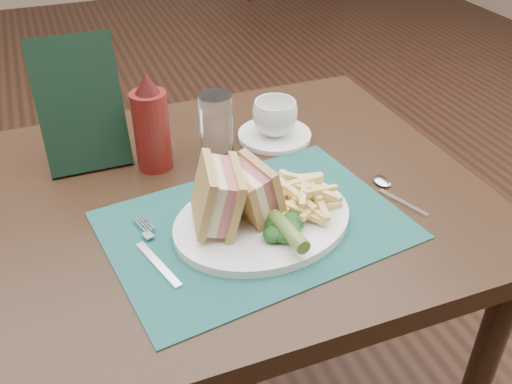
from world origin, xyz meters
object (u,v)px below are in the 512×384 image
(saucer, at_px, (275,135))
(sandwich_half_b, at_px, (241,194))
(table_main, at_px, (229,333))
(check_presenter, at_px, (80,104))
(ketchup_bottle, at_px, (151,122))
(coffee_cup, at_px, (275,117))
(drinking_glass, at_px, (216,127))
(sandwich_half_a, at_px, (204,197))
(placemat, at_px, (255,225))
(plate, at_px, (263,221))

(saucer, bearing_deg, sandwich_half_b, -122.78)
(table_main, bearing_deg, check_presenter, 138.24)
(table_main, relative_size, ketchup_bottle, 4.84)
(sandwich_half_b, xyz_separation_m, saucer, (0.17, 0.26, -0.06))
(coffee_cup, bearing_deg, drinking_glass, -166.71)
(table_main, relative_size, check_presenter, 3.66)
(sandwich_half_a, relative_size, saucer, 0.73)
(ketchup_bottle, distance_m, check_presenter, 0.13)
(table_main, distance_m, placemat, 0.39)
(plate, xyz_separation_m, sandwich_half_a, (-0.09, 0.01, 0.06))
(sandwich_half_a, distance_m, coffee_cup, 0.34)
(check_presenter, bearing_deg, sandwich_half_a, -64.45)
(placemat, bearing_deg, check_presenter, 126.24)
(drinking_glass, xyz_separation_m, ketchup_bottle, (-0.12, 0.01, 0.03))
(plate, height_order, ketchup_bottle, ketchup_bottle)
(placemat, height_order, check_presenter, check_presenter)
(sandwich_half_b, distance_m, saucer, 0.31)
(placemat, height_order, drinking_glass, drinking_glass)
(table_main, height_order, saucer, saucer)
(saucer, distance_m, coffee_cup, 0.04)
(table_main, xyz_separation_m, coffee_cup, (0.16, 0.14, 0.42))
(drinking_glass, bearing_deg, sandwich_half_a, -112.41)
(sandwich_half_b, distance_m, check_presenter, 0.36)
(table_main, relative_size, coffee_cup, 9.91)
(sandwich_half_b, bearing_deg, ketchup_bottle, 98.44)
(table_main, relative_size, drinking_glass, 6.92)
(saucer, relative_size, ketchup_bottle, 0.81)
(sandwich_half_b, bearing_deg, sandwich_half_a, 164.18)
(placemat, height_order, plate, plate)
(coffee_cup, relative_size, ketchup_bottle, 0.49)
(table_main, xyz_separation_m, ketchup_bottle, (-0.09, 0.12, 0.47))
(sandwich_half_b, xyz_separation_m, coffee_cup, (0.17, 0.26, -0.02))
(sandwich_half_a, bearing_deg, plate, 2.70)
(placemat, bearing_deg, drinking_glass, 87.27)
(sandwich_half_b, bearing_deg, saucer, 45.27)
(check_presenter, bearing_deg, saucer, -6.55)
(plate, bearing_deg, coffee_cup, 52.43)
(saucer, distance_m, check_presenter, 0.38)
(sandwich_half_a, distance_m, ketchup_bottle, 0.23)
(placemat, height_order, ketchup_bottle, ketchup_bottle)
(sandwich_half_b, relative_size, coffee_cup, 1.04)
(saucer, bearing_deg, table_main, -138.09)
(sandwich_half_b, bearing_deg, check_presenter, 111.98)
(sandwich_half_a, distance_m, check_presenter, 0.33)
(sandwich_half_b, relative_size, drinking_glass, 0.73)
(ketchup_bottle, bearing_deg, sandwich_half_a, -82.99)
(placemat, height_order, sandwich_half_b, sandwich_half_b)
(coffee_cup, bearing_deg, ketchup_bottle, -175.19)
(plate, xyz_separation_m, saucer, (0.13, 0.27, -0.00))
(placemat, bearing_deg, sandwich_half_b, 168.11)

